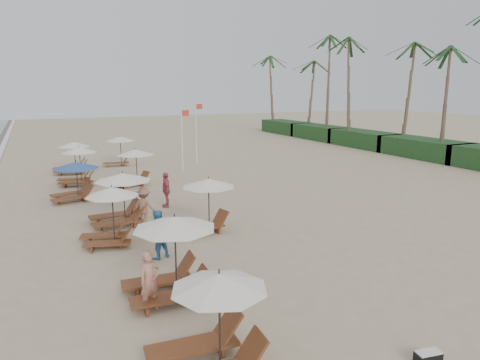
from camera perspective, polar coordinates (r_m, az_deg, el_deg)
name	(u,v)px	position (r m, az deg, el deg)	size (l,w,h in m)	color
ground	(303,257)	(15.93, 8.28, -9.90)	(160.00, 160.00, 0.00)	tan
shrub_hedge	(424,148)	(40.75, 22.96, 3.85)	(3.20, 53.00, 1.60)	#193D1C
palm_row	(424,39)	(41.16, 22.98, 16.67)	(7.00, 52.00, 12.30)	brown
lounger_station_0	(207,328)	(9.62, -4.30, -18.81)	(2.60, 2.09, 2.16)	brown
lounger_station_1	(167,259)	(12.70, -9.52, -10.12)	(2.75, 2.39, 2.37)	brown
lounger_station_2	(108,216)	(17.33, -16.90, -4.49)	(2.34, 2.09, 2.24)	brown
lounger_station_3	(118,199)	(19.76, -15.65, -2.40)	(2.78, 2.46, 2.28)	brown
lounger_station_4	(73,180)	(24.77, -21.04, -0.01)	(2.72, 2.44, 2.06)	brown
lounger_station_5	(76,167)	(28.71, -20.64, 1.61)	(2.59, 2.34, 2.34)	brown
lounger_station_6	(71,159)	(32.79, -21.26, 2.60)	(2.69, 2.28, 2.20)	brown
inland_station_0	(205,200)	(17.99, -4.54, -2.65)	(2.73, 2.24, 2.22)	brown
inland_station_1	(134,164)	(27.26, -13.75, 2.10)	(2.71, 2.24, 2.22)	brown
inland_station_2	(118,148)	(34.81, -15.64, 4.11)	(2.68, 2.24, 2.22)	brown
beachgoer_near	(150,281)	(12.21, -11.76, -12.79)	(0.61, 0.40, 1.68)	#B0755F
beachgoer_mid_a	(157,235)	(15.60, -10.79, -7.03)	(0.85, 0.66, 1.75)	teal
beachgoer_mid_b	(144,207)	(19.38, -12.45, -3.42)	(1.09, 0.63, 1.69)	brown
beachgoer_far_a	(166,190)	(22.15, -9.66, -1.26)	(1.04, 0.43, 1.78)	#B34755
duffel_bag	(428,358)	(11.00, 23.39, -20.59)	(0.60, 0.37, 0.31)	black
flag_pole_near	(182,137)	(30.96, -7.54, 5.64)	(0.60, 0.08, 4.57)	silver
flag_pole_far	(197,129)	(34.77, -5.70, 6.62)	(0.59, 0.08, 4.86)	silver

